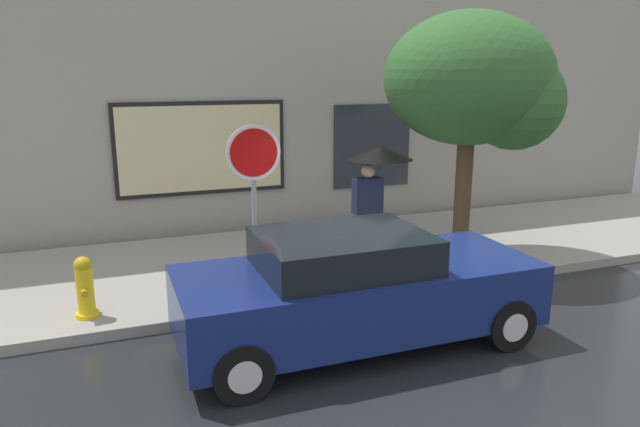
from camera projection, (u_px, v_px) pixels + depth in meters
The scene contains 8 objects.
ground_plane at pixel (394, 331), 7.61m from camera, with size 60.00×60.00×0.00m, color black.
sidewalk at pixel (315, 258), 10.32m from camera, with size 20.00×4.00×0.15m, color gray.
building_facade at pixel (272, 61), 11.77m from camera, with size 20.00×0.67×7.00m.
parked_car at pixel (356, 289), 7.11m from camera, with size 4.39×1.81×1.44m.
fire_hydrant at pixel (85, 287), 7.61m from camera, with size 0.30×0.44×0.83m.
pedestrian_with_umbrella at pixel (377, 169), 9.62m from camera, with size 1.08×1.08×1.95m.
street_tree at pixel (479, 84), 9.50m from camera, with size 2.88×2.45×4.11m.
stop_sign at pixel (254, 177), 8.02m from camera, with size 0.76×0.10×2.45m.
Camera 1 is at (-3.38, -6.23, 3.31)m, focal length 32.81 mm.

